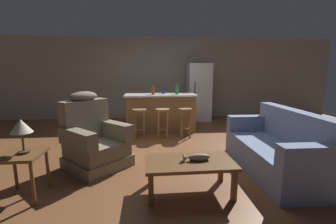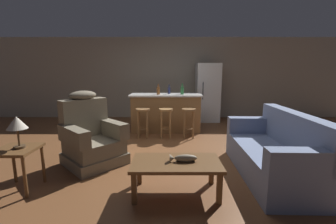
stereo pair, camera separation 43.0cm
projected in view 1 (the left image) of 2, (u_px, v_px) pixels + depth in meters
ground_plane at (165, 148)px, 4.53m from camera, size 12.00×12.00×0.00m
back_wall at (157, 78)px, 7.36m from camera, size 12.00×0.05×2.60m
coffee_table at (190, 165)px, 2.80m from camera, size 1.10×0.60×0.42m
fish_figurine at (197, 157)px, 2.79m from camera, size 0.34×0.10×0.10m
couch at (278, 149)px, 3.43m from camera, size 0.90×1.92×0.94m
recliner_near_lamp at (94, 140)px, 3.61m from camera, size 1.19×1.19×1.20m
end_table at (22, 161)px, 2.67m from camera, size 0.48×0.48×0.56m
table_lamp at (21, 128)px, 2.61m from camera, size 0.24×0.24×0.41m
kitchen_island at (161, 112)px, 5.77m from camera, size 1.80×0.70×0.95m
bar_stool_left at (139, 118)px, 5.10m from camera, size 0.32×0.32×0.68m
bar_stool_middle at (163, 118)px, 5.15m from camera, size 0.32×0.32×0.68m
bar_stool_right at (185, 117)px, 5.20m from camera, size 0.32×0.32×0.68m
refrigerator at (198, 92)px, 6.99m from camera, size 0.70×0.69×1.76m
bottle_tall_green at (177, 90)px, 5.65m from camera, size 0.08×0.08×0.27m
bottle_short_amber at (153, 91)px, 5.57m from camera, size 0.08×0.08×0.27m
bottle_wine_dark at (163, 90)px, 5.80m from camera, size 0.07×0.07×0.24m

